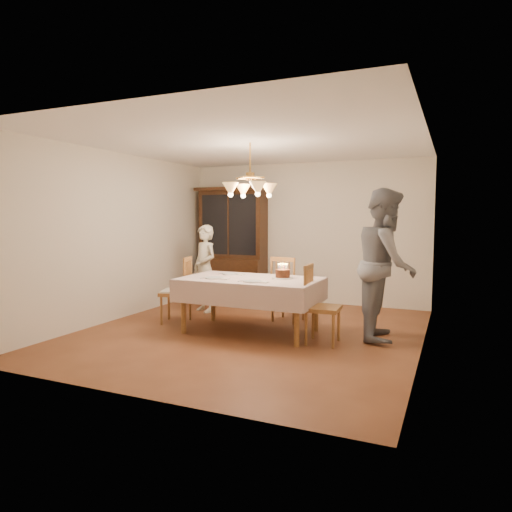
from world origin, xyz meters
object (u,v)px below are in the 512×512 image
at_px(chair_far_side, 288,292).
at_px(birthday_cake, 283,274).
at_px(dining_table, 250,284).
at_px(elderly_woman, 205,268).
at_px(china_hutch, 233,246).

height_order(chair_far_side, birthday_cake, chair_far_side).
relative_size(dining_table, elderly_woman, 1.30).
relative_size(chair_far_side, birthday_cake, 3.33).
height_order(dining_table, china_hutch, china_hutch).
xyz_separation_m(chair_far_side, birthday_cake, (0.17, -0.69, 0.37)).
relative_size(chair_far_side, elderly_woman, 0.68).
bearing_deg(china_hutch, dining_table, -58.24).
bearing_deg(chair_far_side, elderly_woman, 176.09).
distance_m(china_hutch, elderly_woman, 1.34).
bearing_deg(chair_far_side, birthday_cake, -76.22).
bearing_deg(elderly_woman, chair_far_side, 24.15).
xyz_separation_m(chair_far_side, elderly_woman, (-1.52, 0.10, 0.29)).
xyz_separation_m(dining_table, birthday_cake, (0.42, 0.16, 0.13)).
bearing_deg(china_hutch, elderly_woman, -84.64).
xyz_separation_m(elderly_woman, birthday_cake, (1.69, -0.80, 0.08)).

